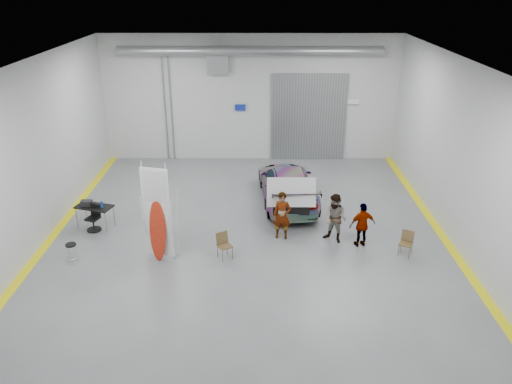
{
  "coord_description": "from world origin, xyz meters",
  "views": [
    {
      "loc": [
        0.36,
        -15.49,
        8.47
      ],
      "look_at": [
        0.29,
        0.38,
        1.5
      ],
      "focal_mm": 35.0,
      "sensor_mm": 36.0,
      "label": 1
    }
  ],
  "objects_px": {
    "work_table": "(92,206)",
    "surfboard_display": "(159,222)",
    "person_c": "(362,225)",
    "shop_stool": "(72,254)",
    "folding_chair_far": "(405,248)",
    "office_chair": "(93,219)",
    "folding_chair_near": "(225,251)",
    "sedan_car": "(288,184)",
    "person_b": "(335,219)",
    "person_a": "(282,216)"
  },
  "relations": [
    {
      "from": "surfboard_display",
      "to": "folding_chair_far",
      "type": "bearing_deg",
      "value": 15.62
    },
    {
      "from": "person_c",
      "to": "office_chair",
      "type": "bearing_deg",
      "value": -20.32
    },
    {
      "from": "person_b",
      "to": "work_table",
      "type": "xyz_separation_m",
      "value": [
        -8.57,
        1.04,
        -0.04
      ]
    },
    {
      "from": "person_b",
      "to": "surfboard_display",
      "type": "height_order",
      "value": "surfboard_display"
    },
    {
      "from": "folding_chair_far",
      "to": "work_table",
      "type": "relative_size",
      "value": 0.58
    },
    {
      "from": "person_b",
      "to": "folding_chair_near",
      "type": "relative_size",
      "value": 1.99
    },
    {
      "from": "person_a",
      "to": "folding_chair_far",
      "type": "relative_size",
      "value": 2.03
    },
    {
      "from": "sedan_car",
      "to": "folding_chair_near",
      "type": "relative_size",
      "value": 5.86
    },
    {
      "from": "work_table",
      "to": "folding_chair_near",
      "type": "bearing_deg",
      "value": -23.98
    },
    {
      "from": "person_a",
      "to": "shop_stool",
      "type": "bearing_deg",
      "value": -156.69
    },
    {
      "from": "folding_chair_far",
      "to": "person_c",
      "type": "bearing_deg",
      "value": -177.74
    },
    {
      "from": "folding_chair_near",
      "to": "office_chair",
      "type": "relative_size",
      "value": 0.91
    },
    {
      "from": "person_c",
      "to": "office_chair",
      "type": "height_order",
      "value": "person_c"
    },
    {
      "from": "surfboard_display",
      "to": "person_c",
      "type": "bearing_deg",
      "value": 21.52
    },
    {
      "from": "person_a",
      "to": "shop_stool",
      "type": "relative_size",
      "value": 2.49
    },
    {
      "from": "office_chair",
      "to": "shop_stool",
      "type": "bearing_deg",
      "value": -69.46
    },
    {
      "from": "sedan_car",
      "to": "folding_chair_near",
      "type": "xyz_separation_m",
      "value": [
        -2.25,
        -4.41,
        -0.47
      ]
    },
    {
      "from": "folding_chair_near",
      "to": "office_chair",
      "type": "height_order",
      "value": "office_chair"
    },
    {
      "from": "folding_chair_far",
      "to": "folding_chair_near",
      "type": "bearing_deg",
      "value": -149.89
    },
    {
      "from": "shop_stool",
      "to": "person_a",
      "type": "bearing_deg",
      "value": 14.17
    },
    {
      "from": "work_table",
      "to": "surfboard_display",
      "type": "bearing_deg",
      "value": -38.04
    },
    {
      "from": "folding_chair_far",
      "to": "shop_stool",
      "type": "distance_m",
      "value": 10.7
    },
    {
      "from": "person_a",
      "to": "work_table",
      "type": "bearing_deg",
      "value": -177.61
    },
    {
      "from": "work_table",
      "to": "person_a",
      "type": "bearing_deg",
      "value": -6.75
    },
    {
      "from": "office_chair",
      "to": "surfboard_display",
      "type": "bearing_deg",
      "value": -14.98
    },
    {
      "from": "person_a",
      "to": "surfboard_display",
      "type": "distance_m",
      "value": 4.2
    },
    {
      "from": "folding_chair_near",
      "to": "person_a",
      "type": "bearing_deg",
      "value": 4.54
    },
    {
      "from": "shop_stool",
      "to": "office_chair",
      "type": "height_order",
      "value": "office_chair"
    },
    {
      "from": "person_b",
      "to": "person_c",
      "type": "distance_m",
      "value": 0.92
    },
    {
      "from": "folding_chair_far",
      "to": "office_chair",
      "type": "bearing_deg",
      "value": -161.03
    },
    {
      "from": "person_b",
      "to": "work_table",
      "type": "distance_m",
      "value": 8.64
    },
    {
      "from": "person_a",
      "to": "surfboard_display",
      "type": "xyz_separation_m",
      "value": [
        -3.92,
        -1.44,
        0.5
      ]
    },
    {
      "from": "sedan_car",
      "to": "person_b",
      "type": "distance_m",
      "value": 3.58
    },
    {
      "from": "person_b",
      "to": "work_table",
      "type": "bearing_deg",
      "value": -151.33
    },
    {
      "from": "office_chair",
      "to": "person_c",
      "type": "bearing_deg",
      "value": 13.86
    },
    {
      "from": "person_c",
      "to": "folding_chair_near",
      "type": "height_order",
      "value": "person_c"
    },
    {
      "from": "person_c",
      "to": "shop_stool",
      "type": "height_order",
      "value": "person_c"
    },
    {
      "from": "surfboard_display",
      "to": "shop_stool",
      "type": "xyz_separation_m",
      "value": [
        -2.8,
        -0.26,
        -1.01
      ]
    },
    {
      "from": "surfboard_display",
      "to": "folding_chair_near",
      "type": "xyz_separation_m",
      "value": [
        2.02,
        0.07,
        -1.08
      ]
    },
    {
      "from": "sedan_car",
      "to": "person_a",
      "type": "xyz_separation_m",
      "value": [
        -0.35,
        -3.04,
        0.11
      ]
    },
    {
      "from": "sedan_car",
      "to": "folding_chair_near",
      "type": "bearing_deg",
      "value": 58.68
    },
    {
      "from": "sedan_car",
      "to": "person_a",
      "type": "distance_m",
      "value": 3.06
    },
    {
      "from": "folding_chair_near",
      "to": "work_table",
      "type": "distance_m",
      "value": 5.38
    },
    {
      "from": "person_b",
      "to": "person_a",
      "type": "bearing_deg",
      "value": -152.04
    },
    {
      "from": "person_a",
      "to": "folding_chair_near",
      "type": "bearing_deg",
      "value": -134.89
    },
    {
      "from": "sedan_car",
      "to": "surfboard_display",
      "type": "xyz_separation_m",
      "value": [
        -4.27,
        -4.48,
        0.61
      ]
    },
    {
      "from": "person_a",
      "to": "folding_chair_near",
      "type": "distance_m",
      "value": 2.41
    },
    {
      "from": "person_c",
      "to": "surfboard_display",
      "type": "distance_m",
      "value": 6.66
    },
    {
      "from": "person_a",
      "to": "folding_chair_near",
      "type": "xyz_separation_m",
      "value": [
        -1.89,
        -1.37,
        -0.58
      ]
    },
    {
      "from": "person_c",
      "to": "surfboard_display",
      "type": "relative_size",
      "value": 0.47
    }
  ]
}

